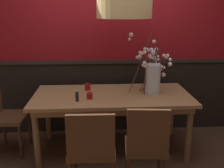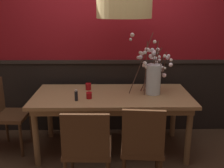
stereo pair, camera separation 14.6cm
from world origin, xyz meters
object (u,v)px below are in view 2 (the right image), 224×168
chair_near_side_left (87,147)px  candle_holder_nearer_center (88,86)px  dining_table (112,101)px  chair_far_side_left (93,92)px  vase_with_blossoms (153,75)px  condiment_bottle (76,95)px  chair_far_side_right (130,91)px  chair_head_west_end (5,111)px  candle_holder_nearer_edge (89,95)px  chair_near_side_right (142,146)px  pendant_lamp (124,9)px

chair_near_side_left → candle_holder_nearer_center: bearing=93.2°
dining_table → chair_near_side_left: chair_near_side_left is taller
chair_far_side_left → vase_with_blossoms: size_ratio=1.23×
candle_holder_nearer_center → condiment_bottle: condiment_bottle is taller
chair_far_side_left → chair_far_side_right: 0.58m
condiment_bottle → chair_far_side_right: bearing=56.5°
condiment_bottle → chair_head_west_end: bearing=164.7°
vase_with_blossoms → chair_near_side_left: bearing=-129.8°
chair_far_side_left → candle_holder_nearer_edge: size_ratio=11.71×
candle_holder_nearer_edge → vase_with_blossoms: bearing=14.3°
chair_near_side_left → chair_near_side_right: bearing=0.2°
chair_far_side_left → chair_near_side_right: 1.82m
vase_with_blossoms → pendant_lamp: bearing=-166.0°
chair_near_side_right → condiment_bottle: bearing=137.7°
chair_head_west_end → candle_holder_nearer_edge: (1.08, -0.18, 0.27)m
chair_head_west_end → dining_table: bearing=-1.3°
condiment_bottle → chair_far_side_left: bearing=83.6°
chair_far_side_left → pendant_lamp: bearing=-65.3°
pendant_lamp → chair_head_west_end: bearing=177.1°
chair_far_side_left → candle_holder_nearer_center: bearing=-91.3°
chair_near_side_right → candle_holder_nearer_edge: chair_near_side_right is taller
chair_far_side_right → vase_with_blossoms: (0.21, -0.79, 0.46)m
dining_table → chair_far_side_left: bearing=108.4°
chair_head_west_end → chair_near_side_right: bearing=-28.5°
pendant_lamp → chair_far_side_left: bearing=114.7°
chair_near_side_right → candle_holder_nearer_edge: 0.93m
vase_with_blossoms → condiment_bottle: bearing=-163.5°
chair_near_side_right → candle_holder_nearer_center: size_ratio=10.51×
chair_near_side_right → candle_holder_nearer_center: bearing=119.0°
dining_table → candle_holder_nearer_edge: size_ratio=25.26×
chair_near_side_left → vase_with_blossoms: (0.75, 0.90, 0.47)m
chair_far_side_left → candle_holder_nearer_center: (-0.02, -0.68, 0.29)m
dining_table → condiment_bottle: condiment_bottle is taller
candle_holder_nearer_edge → condiment_bottle: size_ratio=0.58×
vase_with_blossoms → pendant_lamp: pendant_lamp is taller
chair_head_west_end → candle_holder_nearer_center: size_ratio=10.42×
candle_holder_nearer_edge → condiment_bottle: (-0.14, -0.08, 0.02)m
chair_near_side_left → chair_far_side_right: bearing=72.4°
chair_far_side_right → chair_near_side_left: chair_far_side_right is taller
dining_table → candle_holder_nearer_edge: candle_holder_nearer_edge is taller
dining_table → condiment_bottle: bearing=-151.3°
chair_head_west_end → condiment_bottle: size_ratio=6.93×
chair_far_side_right → vase_with_blossoms: bearing=-74.9°
chair_near_side_left → vase_with_blossoms: 1.26m
chair_near_side_right → candle_holder_nearer_edge: bearing=128.0°
candle_holder_nearer_edge → chair_far_side_right: bearing=60.3°
chair_far_side_left → condiment_bottle: 1.15m
pendant_lamp → chair_near_side_right: bearing=-80.0°
chair_far_side_left → chair_far_side_right: bearing=-3.4°
chair_far_side_right → condiment_bottle: size_ratio=7.07×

